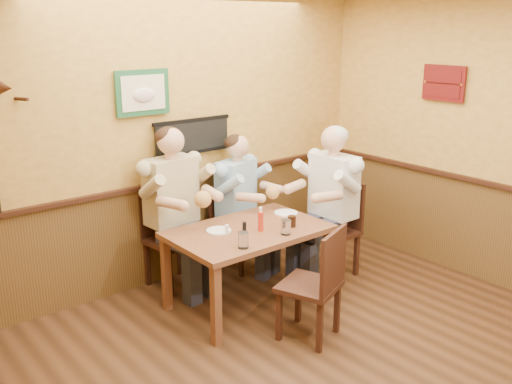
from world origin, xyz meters
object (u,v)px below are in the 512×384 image
at_px(chair_right_end, 332,229).
at_px(water_glass_left, 243,240).
at_px(chair_back_left, 173,238).
at_px(chair_back_right, 236,227).
at_px(diner_white_elder, 333,210).
at_px(cola_tumbler, 292,221).
at_px(salt_shaker, 227,230).
at_px(water_glass_mid, 286,227).
at_px(hot_sauce_bottle, 261,220).
at_px(chair_near_side, 309,283).
at_px(dining_table, 248,238).
at_px(diner_blue_polo, 236,210).
at_px(pepper_shaker, 244,227).
at_px(diner_tan_shirt, 172,217).

distance_m(chair_right_end, water_glass_left, 1.48).
xyz_separation_m(chair_back_left, chair_back_right, (0.75, -0.04, -0.05)).
relative_size(chair_back_right, diner_white_elder, 0.65).
bearing_deg(cola_tumbler, diner_white_elder, 14.28).
height_order(water_glass_left, salt_shaker, water_glass_left).
relative_size(chair_back_right, salt_shaker, 10.66).
xyz_separation_m(water_glass_mid, salt_shaker, (-0.40, 0.33, -0.02)).
distance_m(diner_white_elder, hot_sauce_bottle, 1.06).
height_order(chair_back_left, chair_right_end, chair_back_left).
relative_size(chair_back_left, salt_shaker, 11.80).
xyz_separation_m(chair_near_side, cola_tumbler, (0.31, 0.56, 0.31)).
bearing_deg(salt_shaker, chair_right_end, -0.88).
height_order(chair_back_right, salt_shaker, chair_back_right).
xyz_separation_m(cola_tumbler, salt_shaker, (-0.58, 0.21, -0.01)).
relative_size(dining_table, diner_blue_polo, 1.07).
xyz_separation_m(chair_back_left, pepper_shaker, (0.25, -0.82, 0.29)).
height_order(diner_white_elder, pepper_shaker, diner_white_elder).
bearing_deg(dining_table, diner_blue_polo, 60.22).
distance_m(chair_right_end, chair_near_side, 1.30).
distance_m(dining_table, water_glass_left, 0.48).
bearing_deg(chair_right_end, chair_back_left, -119.69).
bearing_deg(diner_tan_shirt, cola_tumbler, -60.75).
distance_m(dining_table, diner_white_elder, 1.10).
bearing_deg(diner_white_elder, water_glass_mid, -71.96).
distance_m(chair_back_left, diner_blue_polo, 0.77).
bearing_deg(diner_blue_polo, hot_sauce_bottle, -132.42).
relative_size(chair_back_left, diner_tan_shirt, 0.70).
distance_m(water_glass_mid, pepper_shaker, 0.37).
height_order(water_glass_left, pepper_shaker, water_glass_left).
bearing_deg(diner_white_elder, salt_shaker, -91.22).
xyz_separation_m(dining_table, diner_white_elder, (1.10, -0.01, 0.05)).
bearing_deg(chair_near_side, diner_white_elder, -165.61).
xyz_separation_m(chair_back_left, diner_blue_polo, (0.75, -0.04, 0.15)).
distance_m(diner_tan_shirt, pepper_shaker, 0.86).
height_order(diner_tan_shirt, cola_tumbler, diner_tan_shirt).
xyz_separation_m(chair_back_right, water_glass_left, (-0.74, -1.08, 0.36)).
xyz_separation_m(chair_back_right, diner_tan_shirt, (-0.75, 0.04, 0.27)).
relative_size(diner_tan_shirt, cola_tumbler, 14.26).
xyz_separation_m(chair_near_side, diner_tan_shirt, (-0.36, 1.55, 0.24)).
height_order(diner_blue_polo, salt_shaker, diner_blue_polo).
xyz_separation_m(dining_table, diner_tan_shirt, (-0.32, 0.79, 0.06)).
xyz_separation_m(diner_tan_shirt, water_glass_mid, (0.50, -1.11, 0.09)).
relative_size(chair_right_end, diner_tan_shirt, 0.68).
distance_m(chair_back_right, hot_sauce_bottle, 1.01).
bearing_deg(chair_right_end, hot_sauce_bottle, -84.71).
bearing_deg(pepper_shaker, cola_tumbler, -21.72).
relative_size(hot_sauce_bottle, salt_shaker, 2.34).
distance_m(chair_back_right, cola_tumbler, 1.01).
bearing_deg(hot_sauce_bottle, chair_back_right, 66.48).
xyz_separation_m(chair_near_side, diner_white_elder, (1.06, 0.75, 0.22)).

